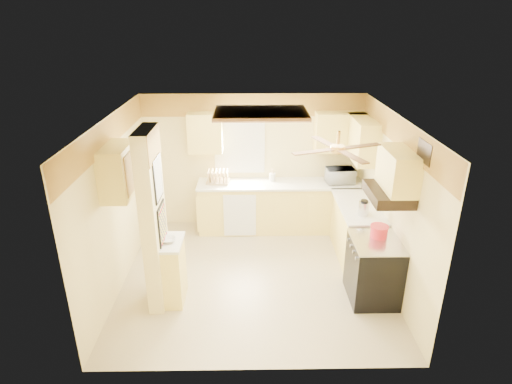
{
  "coord_description": "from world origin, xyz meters",
  "views": [
    {
      "loc": [
        -0.07,
        -5.65,
        3.79
      ],
      "look_at": [
        0.03,
        0.35,
        1.28
      ],
      "focal_mm": 30.0,
      "sensor_mm": 36.0,
      "label": 1
    }
  ],
  "objects_px": {
    "stove": "(373,270)",
    "bowl": "(168,240)",
    "kettle": "(364,208)",
    "dutch_oven": "(379,231)",
    "microwave": "(340,176)"
  },
  "relations": [
    {
      "from": "bowl",
      "to": "kettle",
      "type": "bearing_deg",
      "value": 15.33
    },
    {
      "from": "bowl",
      "to": "dutch_oven",
      "type": "distance_m",
      "value": 2.9
    },
    {
      "from": "dutch_oven",
      "to": "kettle",
      "type": "relative_size",
      "value": 1.02
    },
    {
      "from": "microwave",
      "to": "dutch_oven",
      "type": "relative_size",
      "value": 1.96
    },
    {
      "from": "microwave",
      "to": "dutch_oven",
      "type": "distance_m",
      "value": 2.02
    },
    {
      "from": "dutch_oven",
      "to": "kettle",
      "type": "xyz_separation_m",
      "value": [
        -0.06,
        0.65,
        0.05
      ]
    },
    {
      "from": "dutch_oven",
      "to": "kettle",
      "type": "bearing_deg",
      "value": 95.16
    },
    {
      "from": "dutch_oven",
      "to": "bowl",
      "type": "bearing_deg",
      "value": -177.38
    },
    {
      "from": "stove",
      "to": "bowl",
      "type": "bearing_deg",
      "value": -179.95
    },
    {
      "from": "stove",
      "to": "kettle",
      "type": "relative_size",
      "value": 3.69
    },
    {
      "from": "microwave",
      "to": "kettle",
      "type": "distance_m",
      "value": 1.37
    },
    {
      "from": "stove",
      "to": "microwave",
      "type": "height_order",
      "value": "microwave"
    },
    {
      "from": "bowl",
      "to": "kettle",
      "type": "height_order",
      "value": "kettle"
    },
    {
      "from": "stove",
      "to": "kettle",
      "type": "distance_m",
      "value": 0.98
    },
    {
      "from": "dutch_oven",
      "to": "stove",
      "type": "bearing_deg",
      "value": -113.43
    }
  ]
}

